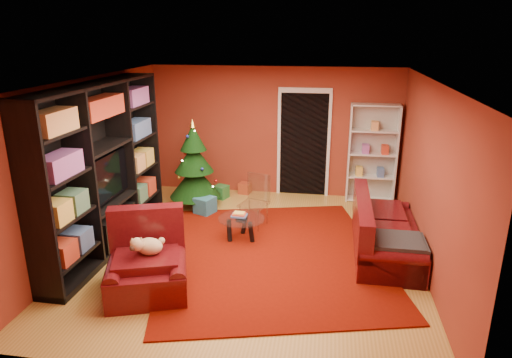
% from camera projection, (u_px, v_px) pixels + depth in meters
% --- Properties ---
extents(floor, '(5.00, 5.50, 0.05)m').
position_uv_depth(floor, '(252.00, 253.00, 7.07)').
color(floor, '#AA8034').
rests_on(floor, ground).
extents(ceiling, '(5.00, 5.50, 0.05)m').
position_uv_depth(ceiling, '(251.00, 79.00, 6.25)').
color(ceiling, silver).
rests_on(ceiling, wall_back).
extents(wall_back, '(5.00, 0.05, 2.60)m').
position_uv_depth(wall_back, '(275.00, 132.00, 9.26)').
color(wall_back, maroon).
rests_on(wall_back, ground).
extents(wall_left, '(0.05, 5.50, 2.60)m').
position_uv_depth(wall_left, '(91.00, 164.00, 7.04)').
color(wall_left, maroon).
rests_on(wall_left, ground).
extents(wall_right, '(0.05, 5.50, 2.60)m').
position_uv_depth(wall_right, '(432.00, 180.00, 6.28)').
color(wall_right, maroon).
rests_on(wall_right, ground).
extents(doorway, '(1.06, 0.60, 2.16)m').
position_uv_depth(doorway, '(304.00, 145.00, 9.21)').
color(doorway, black).
rests_on(doorway, floor).
extents(rug, '(4.09, 4.48, 0.02)m').
position_uv_depth(rug, '(270.00, 255.00, 6.91)').
color(rug, '#650E03').
rests_on(rug, floor).
extents(media_unit, '(0.57, 3.33, 2.55)m').
position_uv_depth(media_unit, '(102.00, 169.00, 6.88)').
color(media_unit, black).
rests_on(media_unit, floor).
extents(christmas_tree, '(1.14, 1.14, 1.73)m').
position_uv_depth(christmas_tree, '(194.00, 165.00, 8.62)').
color(christmas_tree, black).
rests_on(christmas_tree, floor).
extents(gift_box_teal, '(0.43, 0.43, 0.32)m').
position_uv_depth(gift_box_teal, '(205.00, 206.00, 8.46)').
color(gift_box_teal, '#286C87').
rests_on(gift_box_teal, floor).
extents(gift_box_green, '(0.33, 0.33, 0.26)m').
position_uv_depth(gift_box_green, '(221.00, 192.00, 9.28)').
color(gift_box_green, '#247331').
rests_on(gift_box_green, floor).
extents(gift_box_red, '(0.26, 0.26, 0.23)m').
position_uv_depth(gift_box_red, '(245.00, 188.00, 9.55)').
color(gift_box_red, '#98351C').
rests_on(gift_box_red, floor).
extents(white_bookshelf, '(0.92, 0.33, 1.99)m').
position_uv_depth(white_bookshelf, '(372.00, 154.00, 8.88)').
color(white_bookshelf, white).
rests_on(white_bookshelf, floor).
extents(armchair, '(1.37, 1.37, 0.85)m').
position_uv_depth(armchair, '(147.00, 263.00, 5.83)').
color(armchair, '#430A0E').
rests_on(armchair, rug).
extents(dog, '(0.47, 0.41, 0.28)m').
position_uv_depth(dog, '(150.00, 246.00, 5.82)').
color(dog, beige).
rests_on(dog, armchair).
extents(sofa, '(0.94, 2.06, 0.88)m').
position_uv_depth(sofa, '(387.00, 227.00, 6.87)').
color(sofa, '#430A0E').
rests_on(sofa, rug).
extents(coffee_table, '(0.78, 0.78, 0.47)m').
position_uv_depth(coffee_table, '(242.00, 228.00, 7.40)').
color(coffee_table, gray).
rests_on(coffee_table, rug).
extents(acrylic_chair, '(0.55, 0.57, 0.83)m').
position_uv_depth(acrylic_chair, '(254.00, 205.00, 7.81)').
color(acrylic_chair, '#66605B').
rests_on(acrylic_chair, rug).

